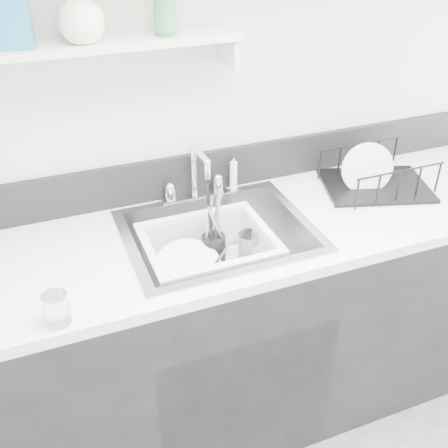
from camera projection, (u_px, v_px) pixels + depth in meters
name	position (u px, v px, depth m)	size (l,w,h in m)	color
room_shell	(417.00, 72.00, 0.75)	(3.50, 3.00, 2.60)	silver
counter_run	(219.00, 330.00, 2.04)	(3.20, 0.62, 0.92)	black
backsplash	(190.00, 174.00, 1.99)	(3.20, 0.02, 0.16)	black
sink	(219.00, 253.00, 1.84)	(0.64, 0.52, 0.20)	silver
faucet	(195.00, 185.00, 1.96)	(0.26, 0.18, 0.23)	silver
side_sprayer	(233.00, 174.00, 2.01)	(0.03, 0.03, 0.14)	silver
wall_shelf	(80.00, 49.00, 1.55)	(1.00, 0.16, 0.12)	silver
wash_tub	(209.00, 257.00, 1.81)	(0.44, 0.35, 0.17)	silver
plate_stack	(191.00, 274.00, 1.80)	(0.28, 0.27, 0.11)	white
utensil_cup	(214.00, 247.00, 1.87)	(0.09, 0.09, 0.29)	black
ladle	(207.00, 262.00, 1.84)	(0.28, 0.10, 0.08)	silver
tumbler_in_tub	(249.00, 247.00, 1.89)	(0.08, 0.08, 0.11)	white
tumbler_counter	(57.00, 309.00, 1.39)	(0.07, 0.07, 0.09)	white
dish_rack	(377.00, 171.00, 2.03)	(0.40, 0.30, 0.14)	black
bowl_small	(244.00, 274.00, 1.82)	(0.12, 0.12, 0.04)	white
soap_bottle_b	(12.00, 10.00, 1.44)	(0.09, 0.09, 0.20)	teal
soap_bottle_c	(80.00, 12.00, 1.49)	(0.13, 0.13, 0.17)	white
soap_bottle_d	(164.00, 2.00, 1.56)	(0.07, 0.08, 0.19)	#33895A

